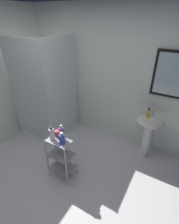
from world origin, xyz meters
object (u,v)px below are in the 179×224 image
Objects in this scene: conditioner_bottle_purple at (62,133)px; storage_cart at (62,155)px; lotion_bottle_white at (52,134)px; pedestal_sink at (149,130)px; shampoo_bottle_blue at (62,139)px; hand_soap_bottle at (148,113)px; rinse_cup at (57,133)px; shower_stall at (49,114)px.

storage_cart is at bearing -100.98° from conditioner_bottle_purple.
conditioner_bottle_purple is (0.10, 0.09, 0.00)m from lotion_bottle_white.
pedestal_sink is 4.30× the size of shampoo_bottle_blue.
hand_soap_bottle is at bearing 50.08° from storage_cart.
shampoo_bottle_blue is 0.86× the size of lotion_bottle_white.
lotion_bottle_white reaches higher than rinse_cup.
pedestal_sink is at bearing 43.86° from rinse_cup.
lotion_bottle_white is at bearing -153.09° from storage_cart.
lotion_bottle_white is 0.14m from conditioner_bottle_purple.
shower_stall is 1.28m from conditioner_bottle_purple.
shower_stall is at bearing -169.91° from hand_soap_bottle.
lotion_bottle_white is (-1.11, -1.16, 0.26)m from pedestal_sink.
lotion_bottle_white reaches higher than storage_cart.
shampoo_bottle_blue reaches higher than storage_cart.
conditioner_bottle_purple is at bearing -37.71° from shower_stall.
rinse_cup is (0.01, 0.10, -0.05)m from lotion_bottle_white.
shower_stall is 21.70× the size of rinse_cup.
storage_cart is (0.96, -0.79, -0.03)m from shower_stall.
shower_stall reaches higher than rinse_cup.
shower_stall is 1.19m from rinse_cup.
shower_stall is 10.63× the size of shampoo_bottle_blue.
shampoo_bottle_blue is 0.20m from rinse_cup.
hand_soap_bottle is 1.58m from lotion_bottle_white.
shampoo_bottle_blue is 2.04× the size of rinse_cup.
shower_stall is 1.25m from storage_cart.
rinse_cup reaches higher than storage_cart.
shampoo_bottle_blue reaches higher than rinse_cup.
hand_soap_bottle is 1.47m from shampoo_bottle_blue.
pedestal_sink is at bearing 51.13° from shampoo_bottle_blue.
hand_soap_bottle is 0.75× the size of conditioner_bottle_purple.
shower_stall is 11.96× the size of hand_soap_bottle.
rinse_cup is at bearing 150.21° from storage_cart.
pedestal_sink is 1.52m from storage_cart.
lotion_bottle_white is at bearing -179.84° from shampoo_bottle_blue.
shower_stall is at bearing 139.65° from rinse_cup.
pedestal_sink is 1.49m from conditioner_bottle_purple.
pedestal_sink is 1.09× the size of storage_cart.
lotion_bottle_white is (0.87, -0.84, 0.37)m from shower_stall.
conditioner_bottle_purple is at bearing -3.88° from rinse_cup.
storage_cart is 8.03× the size of rinse_cup.
pedestal_sink is at bearing 47.50° from storage_cart.
shower_stall is 8.92× the size of conditioner_bottle_purple.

